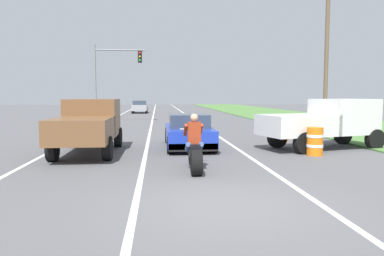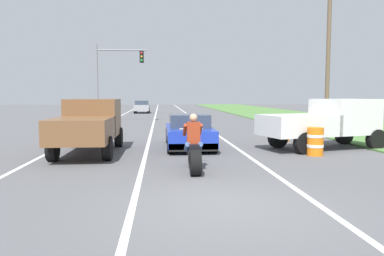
{
  "view_description": "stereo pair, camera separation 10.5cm",
  "coord_description": "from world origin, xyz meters",
  "px_view_note": "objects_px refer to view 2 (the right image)",
  "views": [
    {
      "loc": [
        -1.35,
        -7.06,
        2.12
      ],
      "look_at": [
        -0.17,
        5.77,
        1.0
      ],
      "focal_mm": 35.02,
      "sensor_mm": 36.0,
      "label": 1
    },
    {
      "loc": [
        -1.25,
        -7.07,
        2.12
      ],
      "look_at": [
        -0.17,
        5.77,
        1.0
      ],
      "focal_mm": 35.02,
      "sensor_mm": 36.0,
      "label": 2
    }
  ],
  "objects_px": {
    "pickup_truck_left_lane_brown": "(89,123)",
    "distant_car_far_ahead": "(142,107)",
    "sports_car_blue": "(189,132)",
    "motorcycle_with_rider": "(193,150)",
    "construction_barrel_nearest": "(315,141)",
    "construction_barrel_mid": "(283,130)",
    "traffic_light_mast_near": "(112,72)",
    "pickup_truck_right_shoulder_white": "(325,121)"
  },
  "relations": [
    {
      "from": "motorcycle_with_rider",
      "to": "construction_barrel_mid",
      "type": "relative_size",
      "value": 2.21
    },
    {
      "from": "motorcycle_with_rider",
      "to": "distant_car_far_ahead",
      "type": "relative_size",
      "value": 0.55
    },
    {
      "from": "motorcycle_with_rider",
      "to": "pickup_truck_left_lane_brown",
      "type": "distance_m",
      "value": 5.05
    },
    {
      "from": "pickup_truck_right_shoulder_white",
      "to": "construction_barrel_nearest",
      "type": "height_order",
      "value": "pickup_truck_right_shoulder_white"
    },
    {
      "from": "traffic_light_mast_near",
      "to": "construction_barrel_nearest",
      "type": "height_order",
      "value": "traffic_light_mast_near"
    },
    {
      "from": "motorcycle_with_rider",
      "to": "traffic_light_mast_near",
      "type": "bearing_deg",
      "value": 103.52
    },
    {
      "from": "construction_barrel_mid",
      "to": "sports_car_blue",
      "type": "bearing_deg",
      "value": -158.6
    },
    {
      "from": "motorcycle_with_rider",
      "to": "pickup_truck_right_shoulder_white",
      "type": "bearing_deg",
      "value": 35.42
    },
    {
      "from": "motorcycle_with_rider",
      "to": "pickup_truck_right_shoulder_white",
      "type": "height_order",
      "value": "pickup_truck_right_shoulder_white"
    },
    {
      "from": "sports_car_blue",
      "to": "pickup_truck_left_lane_brown",
      "type": "xyz_separation_m",
      "value": [
        -3.76,
        -1.19,
        0.48
      ]
    },
    {
      "from": "distant_car_far_ahead",
      "to": "traffic_light_mast_near",
      "type": "bearing_deg",
      "value": -95.12
    },
    {
      "from": "distant_car_far_ahead",
      "to": "pickup_truck_right_shoulder_white",
      "type": "bearing_deg",
      "value": -74.38
    },
    {
      "from": "pickup_truck_left_lane_brown",
      "to": "distant_car_far_ahead",
      "type": "relative_size",
      "value": 1.2
    },
    {
      "from": "construction_barrel_mid",
      "to": "distant_car_far_ahead",
      "type": "bearing_deg",
      "value": 105.34
    },
    {
      "from": "sports_car_blue",
      "to": "construction_barrel_nearest",
      "type": "bearing_deg",
      "value": -29.19
    },
    {
      "from": "motorcycle_with_rider",
      "to": "sports_car_blue",
      "type": "bearing_deg",
      "value": 87.11
    },
    {
      "from": "traffic_light_mast_near",
      "to": "pickup_truck_right_shoulder_white",
      "type": "bearing_deg",
      "value": -56.02
    },
    {
      "from": "traffic_light_mast_near",
      "to": "construction_barrel_mid",
      "type": "relative_size",
      "value": 6.0
    },
    {
      "from": "pickup_truck_left_lane_brown",
      "to": "distant_car_far_ahead",
      "type": "height_order",
      "value": "pickup_truck_left_lane_brown"
    },
    {
      "from": "sports_car_blue",
      "to": "motorcycle_with_rider",
      "type": "bearing_deg",
      "value": -92.89
    },
    {
      "from": "motorcycle_with_rider",
      "to": "traffic_light_mast_near",
      "type": "distance_m",
      "value": 20.01
    },
    {
      "from": "pickup_truck_left_lane_brown",
      "to": "construction_barrel_mid",
      "type": "height_order",
      "value": "pickup_truck_left_lane_brown"
    },
    {
      "from": "motorcycle_with_rider",
      "to": "distant_car_far_ahead",
      "type": "distance_m",
      "value": 35.55
    },
    {
      "from": "pickup_truck_left_lane_brown",
      "to": "construction_barrel_mid",
      "type": "xyz_separation_m",
      "value": [
        8.29,
        2.96,
        -0.6
      ]
    },
    {
      "from": "pickup_truck_left_lane_brown",
      "to": "construction_barrel_mid",
      "type": "relative_size",
      "value": 4.8
    },
    {
      "from": "sports_car_blue",
      "to": "traffic_light_mast_near",
      "type": "distance_m",
      "value": 15.57
    },
    {
      "from": "distant_car_far_ahead",
      "to": "motorcycle_with_rider",
      "type": "bearing_deg",
      "value": -84.9
    },
    {
      "from": "sports_car_blue",
      "to": "construction_barrel_nearest",
      "type": "height_order",
      "value": "sports_car_blue"
    },
    {
      "from": "traffic_light_mast_near",
      "to": "construction_barrel_mid",
      "type": "bearing_deg",
      "value": -53.44
    },
    {
      "from": "construction_barrel_mid",
      "to": "distant_car_far_ahead",
      "type": "relative_size",
      "value": 0.25
    },
    {
      "from": "traffic_light_mast_near",
      "to": "construction_barrel_nearest",
      "type": "relative_size",
      "value": 6.0
    },
    {
      "from": "construction_barrel_nearest",
      "to": "construction_barrel_mid",
      "type": "relative_size",
      "value": 1.0
    },
    {
      "from": "pickup_truck_left_lane_brown",
      "to": "traffic_light_mast_near",
      "type": "distance_m",
      "value": 15.9
    },
    {
      "from": "sports_car_blue",
      "to": "distant_car_far_ahead",
      "type": "height_order",
      "value": "distant_car_far_ahead"
    },
    {
      "from": "sports_car_blue",
      "to": "construction_barrel_mid",
      "type": "xyz_separation_m",
      "value": [
        4.52,
        1.77,
        -0.13
      ]
    },
    {
      "from": "pickup_truck_left_lane_brown",
      "to": "pickup_truck_right_shoulder_white",
      "type": "height_order",
      "value": "same"
    },
    {
      "from": "construction_barrel_mid",
      "to": "distant_car_far_ahead",
      "type": "xyz_separation_m",
      "value": [
        -7.92,
        28.87,
        0.27
      ]
    },
    {
      "from": "traffic_light_mast_near",
      "to": "distant_car_far_ahead",
      "type": "bearing_deg",
      "value": 84.88
    },
    {
      "from": "distant_car_far_ahead",
      "to": "pickup_truck_left_lane_brown",
      "type": "bearing_deg",
      "value": -90.66
    },
    {
      "from": "construction_barrel_nearest",
      "to": "pickup_truck_left_lane_brown",
      "type": "bearing_deg",
      "value": 171.46
    },
    {
      "from": "pickup_truck_left_lane_brown",
      "to": "construction_barrel_nearest",
      "type": "bearing_deg",
      "value": -8.54
    },
    {
      "from": "traffic_light_mast_near",
      "to": "construction_barrel_nearest",
      "type": "bearing_deg",
      "value": -61.47
    }
  ]
}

